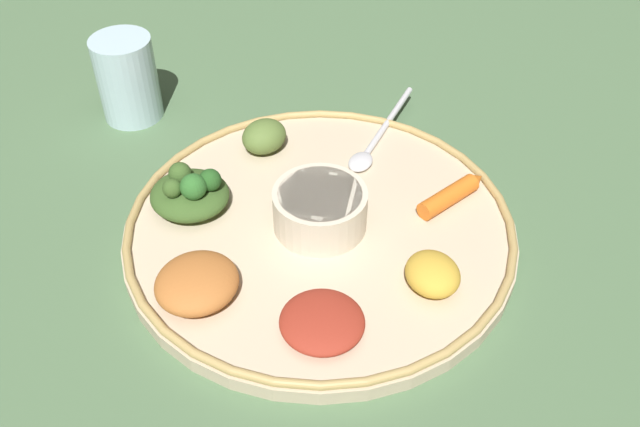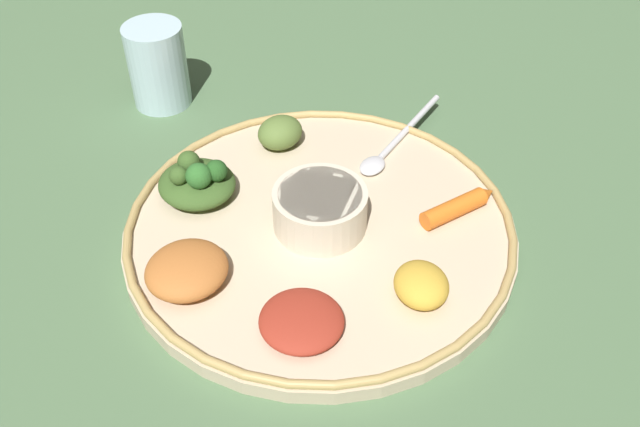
# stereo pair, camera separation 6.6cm
# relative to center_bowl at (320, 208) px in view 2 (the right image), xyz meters

# --- Properties ---
(ground_plane) EXTENTS (2.40, 2.40, 0.00)m
(ground_plane) POSITION_rel_center_bowl_xyz_m (0.00, 0.00, -0.04)
(ground_plane) COLOR #4C6B47
(platter) EXTENTS (0.37, 0.37, 0.02)m
(platter) POSITION_rel_center_bowl_xyz_m (0.00, 0.00, -0.03)
(platter) COLOR #C6B293
(platter) RESTS_ON ground_plane
(platter_rim) EXTENTS (0.37, 0.37, 0.01)m
(platter_rim) POSITION_rel_center_bowl_xyz_m (0.00, 0.00, -0.02)
(platter_rim) COLOR tan
(platter_rim) RESTS_ON platter
(center_bowl) EXTENTS (0.09, 0.09, 0.04)m
(center_bowl) POSITION_rel_center_bowl_xyz_m (0.00, 0.00, 0.00)
(center_bowl) COLOR beige
(center_bowl) RESTS_ON platter
(spoon) EXTENTS (0.04, 0.17, 0.01)m
(spoon) POSITION_rel_center_bowl_xyz_m (-0.02, 0.14, -0.02)
(spoon) COLOR silver
(spoon) RESTS_ON platter
(greens_pile) EXTENTS (0.09, 0.09, 0.05)m
(greens_pile) POSITION_rel_center_bowl_xyz_m (-0.12, -0.05, -0.00)
(greens_pile) COLOR #385623
(greens_pile) RESTS_ON platter
(carrot_near_spoon) EXTENTS (0.04, 0.09, 0.02)m
(carrot_near_spoon) POSITION_rel_center_bowl_xyz_m (0.09, 0.10, -0.01)
(carrot_near_spoon) COLOR orange
(carrot_near_spoon) RESTS_ON platter
(mound_lentil_yellow) EXTENTS (0.07, 0.07, 0.03)m
(mound_lentil_yellow) POSITION_rel_center_bowl_xyz_m (0.12, -0.01, -0.01)
(mound_lentil_yellow) COLOR gold
(mound_lentil_yellow) RESTS_ON platter
(mound_chickpea) EXTENTS (0.07, 0.08, 0.03)m
(mound_chickpea) POSITION_rel_center_bowl_xyz_m (-0.04, -0.13, -0.01)
(mound_chickpea) COLOR #B2662D
(mound_chickpea) RESTS_ON platter
(mound_collards) EXTENTS (0.05, 0.06, 0.03)m
(mound_collards) POSITION_rel_center_bowl_xyz_m (-0.12, 0.07, -0.01)
(mound_collards) COLOR #567033
(mound_collards) RESTS_ON platter
(mound_beet) EXTENTS (0.08, 0.08, 0.02)m
(mound_beet) POSITION_rel_center_bowl_xyz_m (0.07, -0.10, -0.01)
(mound_beet) COLOR maroon
(mound_beet) RESTS_ON platter
(drinking_glass) EXTENTS (0.07, 0.07, 0.10)m
(drinking_glass) POSITION_rel_center_bowl_xyz_m (-0.30, 0.05, 0.01)
(drinking_glass) COLOR silver
(drinking_glass) RESTS_ON ground_plane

